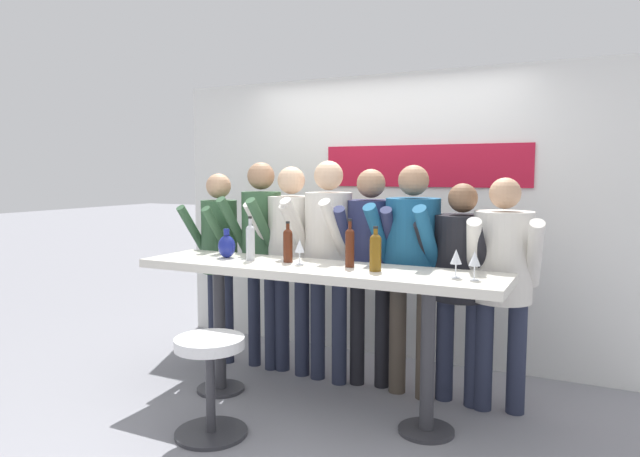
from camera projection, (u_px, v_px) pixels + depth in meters
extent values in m
plane|color=gray|center=(314.00, 409.00, 4.02)|extent=(40.00, 40.00, 0.00)
cube|color=silver|center=(385.00, 217.00, 5.16)|extent=(4.20, 0.10, 2.53)
cube|color=#B2142D|center=(423.00, 166.00, 4.90)|extent=(1.80, 0.02, 0.36)
cube|color=silver|center=(314.00, 270.00, 3.92)|extent=(2.60, 0.61, 0.06)
cylinder|color=#333338|center=(219.00, 326.00, 4.32)|extent=(0.09, 0.09, 0.96)
cylinder|color=#333338|center=(221.00, 389.00, 4.37)|extent=(0.36, 0.36, 0.02)
cylinder|color=#333338|center=(428.00, 356.00, 3.61)|extent=(0.09, 0.09, 0.96)
cylinder|color=#333338|center=(426.00, 430.00, 3.66)|extent=(0.36, 0.36, 0.02)
cylinder|color=#333338|center=(211.00, 433.00, 3.63)|extent=(0.46, 0.46, 0.02)
cylinder|color=#333338|center=(210.00, 388.00, 3.60)|extent=(0.06, 0.06, 0.57)
cylinder|color=white|center=(210.00, 343.00, 3.57)|extent=(0.44, 0.44, 0.07)
cylinder|color=#23283D|center=(214.00, 315.00, 5.07)|extent=(0.10, 0.10, 0.79)
cylinder|color=#23283D|center=(228.00, 318.00, 4.98)|extent=(0.10, 0.10, 0.79)
cylinder|color=#335638|center=(219.00, 236.00, 4.95)|extent=(0.35, 0.35, 0.63)
sphere|color=tan|center=(219.00, 186.00, 4.91)|extent=(0.22, 0.22, 0.22)
cylinder|color=#335638|center=(194.00, 232.00, 4.90)|extent=(0.12, 0.37, 0.48)
cylinder|color=#335638|center=(219.00, 234.00, 4.74)|extent=(0.12, 0.37, 0.48)
cylinder|color=#23283D|center=(254.00, 317.00, 4.90)|extent=(0.11, 0.11, 0.84)
cylinder|color=#23283D|center=(271.00, 320.00, 4.80)|extent=(0.11, 0.11, 0.84)
cylinder|color=#335638|center=(262.00, 231.00, 4.78)|extent=(0.37, 0.37, 0.66)
sphere|color=#9E7556|center=(261.00, 176.00, 4.73)|extent=(0.23, 0.23, 0.23)
cylinder|color=#335638|center=(234.00, 226.00, 4.73)|extent=(0.13, 0.40, 0.51)
cylinder|color=#335638|center=(264.00, 228.00, 4.56)|extent=(0.13, 0.40, 0.51)
cylinder|color=#23283D|center=(282.00, 322.00, 4.79)|extent=(0.12, 0.12, 0.82)
cylinder|color=#23283D|center=(302.00, 326.00, 4.67)|extent=(0.12, 0.12, 0.82)
cylinder|color=beige|center=(292.00, 236.00, 4.65)|extent=(0.44, 0.44, 0.65)
sphere|color=#D6AD89|center=(291.00, 180.00, 4.61)|extent=(0.22, 0.22, 0.22)
cylinder|color=beige|center=(262.00, 231.00, 4.63)|extent=(0.15, 0.40, 0.51)
cylinder|color=beige|center=(297.00, 233.00, 4.42)|extent=(0.15, 0.40, 0.51)
cylinder|color=#23283D|center=(318.00, 327.00, 4.59)|extent=(0.12, 0.12, 0.84)
cylinder|color=#23283D|center=(339.00, 331.00, 4.47)|extent=(0.12, 0.12, 0.84)
cylinder|color=beige|center=(329.00, 235.00, 4.46)|extent=(0.42, 0.42, 0.67)
sphere|color=#D6AD89|center=(329.00, 175.00, 4.41)|extent=(0.23, 0.23, 0.23)
cylinder|color=beige|center=(298.00, 229.00, 4.41)|extent=(0.14, 0.41, 0.52)
cylinder|color=beige|center=(337.00, 232.00, 4.22)|extent=(0.14, 0.41, 0.52)
cylinder|color=black|center=(357.00, 333.00, 4.47)|extent=(0.11, 0.11, 0.81)
cylinder|color=black|center=(382.00, 335.00, 4.41)|extent=(0.11, 0.11, 0.81)
cylinder|color=#23284C|center=(370.00, 242.00, 4.37)|extent=(0.41, 0.41, 0.64)
sphere|color=#9E7556|center=(371.00, 183.00, 4.32)|extent=(0.22, 0.22, 0.22)
cylinder|color=#23284C|center=(344.00, 237.00, 4.26)|extent=(0.15, 0.39, 0.50)
cylinder|color=#23284C|center=(389.00, 239.00, 4.17)|extent=(0.15, 0.39, 0.50)
cylinder|color=#473D33|center=(398.00, 339.00, 4.30)|extent=(0.13, 0.13, 0.82)
cylinder|color=#473D33|center=(425.00, 344.00, 4.18)|extent=(0.13, 0.13, 0.82)
cylinder|color=#19517A|center=(413.00, 243.00, 4.17)|extent=(0.45, 0.45, 0.65)
sphere|color=#9E7556|center=(414.00, 180.00, 4.12)|extent=(0.22, 0.22, 0.22)
cylinder|color=#19517A|center=(379.00, 237.00, 4.14)|extent=(0.15, 0.41, 0.51)
cylinder|color=#19517A|center=(428.00, 240.00, 3.93)|extent=(0.15, 0.41, 0.51)
cylinder|color=#23283D|center=(445.00, 348.00, 4.17)|extent=(0.13, 0.13, 0.76)
cylinder|color=#23283D|center=(474.00, 354.00, 4.04)|extent=(0.13, 0.13, 0.76)
cylinder|color=black|center=(461.00, 257.00, 4.04)|extent=(0.45, 0.45, 0.60)
sphere|color=brown|center=(463.00, 198.00, 4.00)|extent=(0.21, 0.21, 0.21)
cylinder|color=black|center=(428.00, 252.00, 4.02)|extent=(0.15, 0.38, 0.47)
cylinder|color=black|center=(481.00, 256.00, 3.81)|extent=(0.15, 0.38, 0.47)
cylinder|color=#23283D|center=(484.00, 355.00, 3.99)|extent=(0.13, 0.13, 0.78)
cylinder|color=#23283D|center=(517.00, 358.00, 3.93)|extent=(0.13, 0.13, 0.78)
cylinder|color=beige|center=(503.00, 257.00, 3.89)|extent=(0.46, 0.46, 0.62)
sphere|color=tan|center=(505.00, 193.00, 3.85)|extent=(0.21, 0.21, 0.21)
cylinder|color=beige|center=(474.00, 252.00, 3.79)|extent=(0.16, 0.39, 0.49)
cylinder|color=beige|center=(534.00, 254.00, 3.69)|extent=(0.16, 0.39, 0.49)
cylinder|color=#B7BCC1|center=(250.00, 245.00, 4.15)|extent=(0.06, 0.06, 0.23)
sphere|color=#B7BCC1|center=(250.00, 230.00, 4.13)|extent=(0.06, 0.06, 0.06)
cylinder|color=#B7BCC1|center=(250.00, 224.00, 4.13)|extent=(0.02, 0.02, 0.08)
cylinder|color=black|center=(250.00, 217.00, 4.13)|extent=(0.03, 0.03, 0.02)
cylinder|color=#4C1E0F|center=(350.00, 250.00, 3.86)|extent=(0.06, 0.06, 0.23)
sphere|color=#4C1E0F|center=(350.00, 233.00, 3.84)|extent=(0.06, 0.06, 0.06)
cylinder|color=#4C1E0F|center=(350.00, 227.00, 3.84)|extent=(0.02, 0.02, 0.08)
cylinder|color=black|center=(350.00, 220.00, 3.83)|extent=(0.03, 0.03, 0.02)
cylinder|color=brown|center=(375.00, 255.00, 3.70)|extent=(0.08, 0.08, 0.21)
sphere|color=brown|center=(376.00, 240.00, 3.69)|extent=(0.08, 0.08, 0.08)
cylinder|color=brown|center=(376.00, 234.00, 3.68)|extent=(0.03, 0.03, 0.07)
cylinder|color=black|center=(376.00, 227.00, 3.68)|extent=(0.03, 0.03, 0.02)
cylinder|color=#4C1E0F|center=(288.00, 248.00, 4.06)|extent=(0.07, 0.07, 0.21)
sphere|color=#4C1E0F|center=(288.00, 234.00, 4.05)|extent=(0.07, 0.07, 0.07)
cylinder|color=#4C1E0F|center=(288.00, 229.00, 4.05)|extent=(0.03, 0.03, 0.07)
cylinder|color=black|center=(288.00, 222.00, 4.04)|extent=(0.03, 0.03, 0.02)
cylinder|color=silver|center=(474.00, 280.00, 3.39)|extent=(0.06, 0.06, 0.01)
cylinder|color=silver|center=(474.00, 272.00, 3.39)|extent=(0.01, 0.01, 0.08)
cone|color=silver|center=(475.00, 258.00, 3.38)|extent=(0.07, 0.07, 0.09)
cylinder|color=silver|center=(299.00, 264.00, 3.96)|extent=(0.06, 0.06, 0.01)
cylinder|color=silver|center=(299.00, 258.00, 3.96)|extent=(0.01, 0.01, 0.08)
cone|color=silver|center=(299.00, 246.00, 3.95)|extent=(0.07, 0.07, 0.09)
cylinder|color=silver|center=(456.00, 277.00, 3.46)|extent=(0.06, 0.06, 0.01)
cylinder|color=silver|center=(456.00, 270.00, 3.46)|extent=(0.01, 0.01, 0.08)
cone|color=silver|center=(456.00, 257.00, 3.45)|extent=(0.07, 0.07, 0.09)
ellipsoid|color=navy|center=(227.00, 247.00, 4.28)|extent=(0.13, 0.13, 0.17)
cylinder|color=navy|center=(226.00, 232.00, 4.27)|extent=(0.04, 0.04, 0.05)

